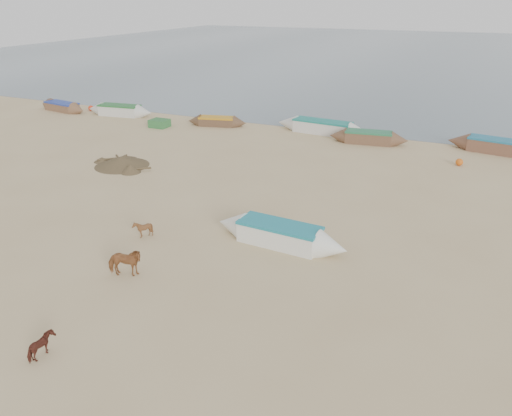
{
  "coord_description": "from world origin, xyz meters",
  "views": [
    {
      "loc": [
        8.33,
        -14.48,
        9.72
      ],
      "look_at": [
        0.0,
        4.0,
        1.0
      ],
      "focal_mm": 35.0,
      "sensor_mm": 36.0,
      "label": 1
    }
  ],
  "objects_px": {
    "cow_adult": "(125,263)",
    "calf_right": "(42,347)",
    "calf_front": "(143,229)",
    "near_canoe": "(279,234)"
  },
  "relations": [
    {
      "from": "cow_adult",
      "to": "near_canoe",
      "type": "xyz_separation_m",
      "value": [
        4.27,
        4.76,
        -0.1
      ]
    },
    {
      "from": "cow_adult",
      "to": "calf_front",
      "type": "distance_m",
      "value": 3.25
    },
    {
      "from": "calf_front",
      "to": "near_canoe",
      "type": "relative_size",
      "value": 0.13
    },
    {
      "from": "cow_adult",
      "to": "near_canoe",
      "type": "height_order",
      "value": "cow_adult"
    },
    {
      "from": "calf_right",
      "to": "near_canoe",
      "type": "height_order",
      "value": "near_canoe"
    },
    {
      "from": "cow_adult",
      "to": "calf_right",
      "type": "relative_size",
      "value": 1.81
    },
    {
      "from": "cow_adult",
      "to": "calf_right",
      "type": "distance_m",
      "value": 4.73
    },
    {
      "from": "calf_front",
      "to": "calf_right",
      "type": "relative_size",
      "value": 1.05
    },
    {
      "from": "cow_adult",
      "to": "calf_right",
      "type": "height_order",
      "value": "cow_adult"
    },
    {
      "from": "cow_adult",
      "to": "near_canoe",
      "type": "relative_size",
      "value": 0.23
    }
  ]
}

